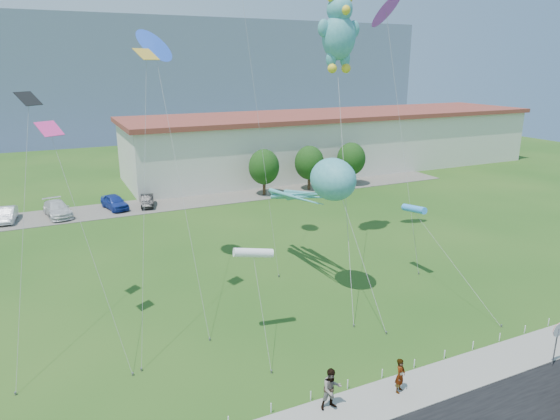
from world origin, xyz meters
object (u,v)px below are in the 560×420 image
object	(u,v)px
parked_car_white	(57,209)
parked_car_blue	(115,202)
parked_car_silver	(7,215)
pedestrian_left	(400,375)
warehouse	(337,141)
pedestrian_right	(332,389)
teddy_bear_kite	(339,31)
parked_car_black	(147,201)
octopus_kite	(321,187)
stop_sign	(558,334)

from	to	relation	value
parked_car_white	parked_car_blue	bearing A→B (deg)	-6.25
parked_car_silver	parked_car_white	world-z (taller)	parked_car_white
pedestrian_left	parked_car_silver	distance (m)	41.85
pedestrian_left	warehouse	bearing A→B (deg)	32.15
pedestrian_right	teddy_bear_kite	size ratio (longest dim) A/B	0.10
parked_car_white	parked_car_black	bearing A→B (deg)	-10.52
warehouse	pedestrian_left	xyz separation A→B (m)	(-24.97, -46.60, -3.17)
warehouse	parked_car_white	distance (m)	39.58
parked_car_silver	octopus_kite	distance (m)	33.53
octopus_kite	parked_car_black	bearing A→B (deg)	105.17
pedestrian_left	parked_car_black	bearing A→B (deg)	67.16
parked_car_blue	parked_car_black	size ratio (longest dim) A/B	1.19
warehouse	pedestrian_left	world-z (taller)	warehouse
parked_car_white	teddy_bear_kite	distance (m)	32.65
pedestrian_right	parked_car_white	size ratio (longest dim) A/B	0.38
parked_car_silver	octopus_kite	world-z (taller)	octopus_kite
parked_car_blue	parked_car_white	bearing A→B (deg)	169.67
parked_car_blue	parked_car_black	bearing A→B (deg)	-21.72
parked_car_black	parked_car_white	bearing A→B (deg)	-169.53
stop_sign	parked_car_white	xyz separation A→B (m)	(-21.89, 39.16, -1.05)
stop_sign	pedestrian_right	bearing A→B (deg)	170.74
stop_sign	parked_car_silver	bearing A→B (deg)	123.84
parked_car_silver	teddy_bear_kite	distance (m)	35.91
warehouse	parked_car_blue	distance (m)	34.08
pedestrian_left	parked_car_blue	size ratio (longest dim) A/B	0.39
warehouse	parked_car_blue	size ratio (longest dim) A/B	13.77
octopus_kite	teddy_bear_kite	xyz separation A→B (m)	(5.26, 6.93, 10.21)
pedestrian_left	octopus_kite	bearing A→B (deg)	48.83
stop_sign	warehouse	bearing A→B (deg)	71.10
stop_sign	octopus_kite	size ratio (longest dim) A/B	0.19
warehouse	parked_car_black	distance (m)	31.04
parked_car_silver	parked_car_black	size ratio (longest dim) A/B	1.12
pedestrian_right	octopus_kite	distance (m)	14.35
pedestrian_left	parked_car_white	world-z (taller)	pedestrian_left
octopus_kite	teddy_bear_kite	bearing A→B (deg)	52.81
pedestrian_right	octopus_kite	size ratio (longest dim) A/B	0.15
parked_car_white	parked_car_black	size ratio (longest dim) A/B	1.40
pedestrian_right	parked_car_white	xyz separation A→B (m)	(-9.90, 37.21, -0.27)
stop_sign	parked_car_white	world-z (taller)	stop_sign
parked_car_white	teddy_bear_kite	size ratio (longest dim) A/B	0.26
parked_car_silver	parked_car_blue	distance (m)	10.14
pedestrian_left	parked_car_white	bearing A→B (deg)	79.99
parked_car_blue	parked_car_black	xyz separation A→B (m)	(3.34, -0.46, -0.14)
pedestrian_left	pedestrian_right	distance (m)	3.53
pedestrian_right	parked_car_black	bearing A→B (deg)	97.04
pedestrian_left	parked_car_silver	bearing A→B (deg)	85.74
parked_car_blue	teddy_bear_kite	size ratio (longest dim) A/B	0.22
parked_car_silver	parked_car_blue	bearing A→B (deg)	6.02
parked_car_silver	parked_car_white	distance (m)	4.55
parked_car_black	octopus_kite	size ratio (longest dim) A/B	0.28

